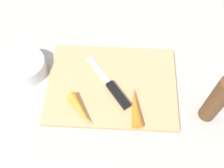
# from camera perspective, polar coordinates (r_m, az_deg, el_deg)

# --- Properties ---
(ground_plane) EXTENTS (1.40, 1.40, 0.00)m
(ground_plane) POSITION_cam_1_polar(r_m,az_deg,el_deg) (0.75, 0.00, -0.46)
(ground_plane) COLOR #ADA8A0
(cutting_board) EXTENTS (0.36, 0.26, 0.01)m
(cutting_board) POSITION_cam_1_polar(r_m,az_deg,el_deg) (0.74, 0.00, -0.23)
(cutting_board) COLOR tan
(cutting_board) RESTS_ON ground_plane
(knife) EXTENTS (0.13, 0.17, 0.01)m
(knife) POSITION_cam_1_polar(r_m,az_deg,el_deg) (0.72, 0.71, -1.62)
(knife) COLOR #B7B7BC
(knife) RESTS_ON cutting_board
(carrot_long) EXTENTS (0.04, 0.11, 0.03)m
(carrot_long) POSITION_cam_1_polar(r_m,az_deg,el_deg) (0.69, 5.09, -4.98)
(carrot_long) COLOR orange
(carrot_long) RESTS_ON cutting_board
(carrot_short) EXTENTS (0.08, 0.10, 0.03)m
(carrot_short) POSITION_cam_1_polar(r_m,az_deg,el_deg) (0.69, -6.82, -5.57)
(carrot_short) COLOR orange
(carrot_short) RESTS_ON cutting_board
(small_bowl) EXTENTS (0.11, 0.11, 0.05)m
(small_bowl) POSITION_cam_1_polar(r_m,az_deg,el_deg) (0.79, -17.98, 3.65)
(small_bowl) COLOR silver
(small_bowl) RESTS_ON ground_plane
(pepper_grinder) EXTENTS (0.04, 0.04, 0.17)m
(pepper_grinder) POSITION_cam_1_polar(r_m,az_deg,el_deg) (0.68, 21.76, -3.37)
(pepper_grinder) COLOR brown
(pepper_grinder) RESTS_ON ground_plane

